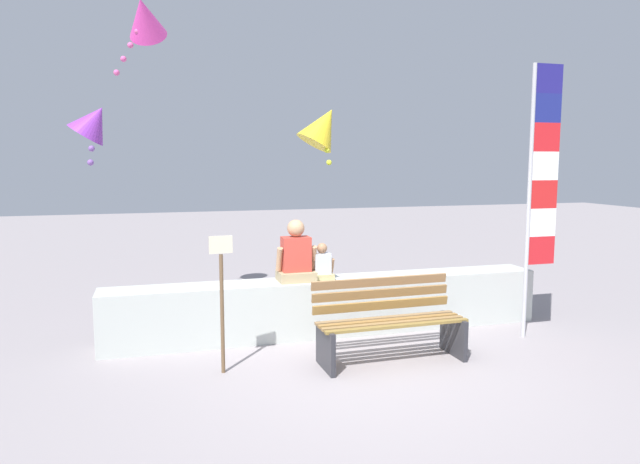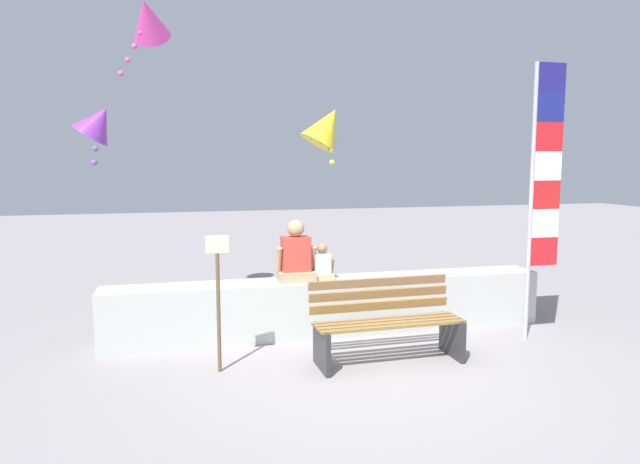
# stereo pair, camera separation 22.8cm
# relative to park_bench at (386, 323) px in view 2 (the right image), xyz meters

# --- Properties ---
(ground_plane) EXTENTS (40.00, 40.00, 0.00)m
(ground_plane) POSITION_rel_park_bench_xyz_m (-0.32, -0.24, -0.42)
(ground_plane) COLOR gray
(seawall_ledge) EXTENTS (5.61, 0.54, 0.71)m
(seawall_ledge) POSITION_rel_park_bench_xyz_m (-0.32, 1.13, -0.06)
(seawall_ledge) COLOR #B8BEB7
(seawall_ledge) RESTS_ON ground
(park_bench) EXTENTS (1.65, 0.64, 0.88)m
(park_bench) POSITION_rel_park_bench_xyz_m (0.00, 0.00, 0.00)
(park_bench) COLOR olive
(park_bench) RESTS_ON ground
(person_adult) EXTENTS (0.50, 0.37, 0.77)m
(person_adult) POSITION_rel_park_bench_xyz_m (-0.77, 1.12, 0.59)
(person_adult) COLOR tan
(person_adult) RESTS_ON seawall_ledge
(person_child) EXTENTS (0.30, 0.22, 0.46)m
(person_child) POSITION_rel_park_bench_xyz_m (-0.44, 1.12, 0.47)
(person_child) COLOR tan
(person_child) RESTS_ON seawall_ledge
(flag_banner) EXTENTS (0.42, 0.05, 3.34)m
(flag_banner) POSITION_rel_park_bench_xyz_m (2.08, 0.29, 1.54)
(flag_banner) COLOR #B7B7BC
(flag_banner) RESTS_ON ground
(kite_yellow) EXTENTS (0.81, 0.64, 0.98)m
(kite_yellow) POSITION_rel_park_bench_xyz_m (0.05, 2.72, 2.29)
(kite_yellow) COLOR yellow
(kite_purple) EXTENTS (0.72, 0.63, 0.90)m
(kite_purple) POSITION_rel_park_bench_xyz_m (-3.17, 2.56, 2.29)
(kite_purple) COLOR purple
(kite_magenta) EXTENTS (0.76, 0.83, 1.13)m
(kite_magenta) POSITION_rel_park_bench_xyz_m (-2.48, 2.61, 3.67)
(kite_magenta) COLOR #DB3D9E
(sign_post) EXTENTS (0.24, 0.04, 1.44)m
(sign_post) POSITION_rel_park_bench_xyz_m (-1.81, 0.11, 0.42)
(sign_post) COLOR brown
(sign_post) RESTS_ON ground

